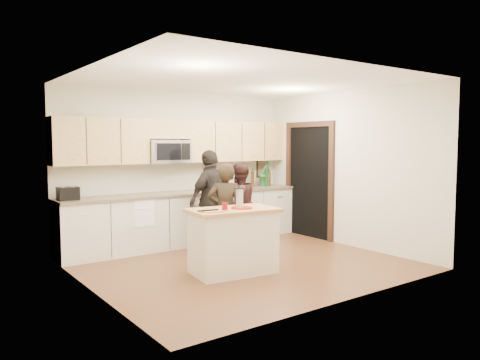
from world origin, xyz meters
TOP-DOWN VIEW (x-y plane):
  - floor at (0.00, 0.00)m, footprint 4.50×4.50m
  - room_shell at (0.00, 0.00)m, footprint 4.52×4.02m
  - back_cabinetry at (0.00, 1.69)m, footprint 4.50×0.66m
  - upper_cabinetry at (0.03, 1.83)m, footprint 4.50×0.33m
  - microwave at (-0.31, 1.80)m, footprint 0.76×0.41m
  - doorway at (2.23, 0.90)m, footprint 0.06×1.25m
  - framed_picture at (1.95, 1.98)m, footprint 0.30×0.03m
  - dish_towel at (-0.95, 1.50)m, footprint 0.34×0.60m
  - island at (-0.40, -0.31)m, footprint 1.28×0.84m
  - red_plate at (-0.29, -0.37)m, footprint 0.30×0.30m
  - box_grater at (-0.30, -0.32)m, footprint 0.09×0.06m
  - drink_glass at (-0.58, -0.37)m, footprint 0.08×0.08m
  - cutting_board at (-0.81, -0.42)m, footprint 0.28×0.21m
  - tongs at (-0.86, -0.39)m, footprint 0.29×0.06m
  - knife at (-0.76, -0.38)m, footprint 0.20×0.05m
  - toaster at (-2.05, 1.67)m, footprint 0.30×0.23m
  - bottle_cluster at (1.79, 1.72)m, footprint 0.40×0.30m
  - orchid at (1.82, 1.72)m, footprint 0.33×0.28m
  - woman_left at (-0.07, 0.37)m, footprint 0.65×0.59m
  - woman_center at (0.71, 1.09)m, footprint 0.75×0.61m
  - woman_right at (0.07, 1.00)m, footprint 1.07×0.68m

SIDE VIEW (x-z plane):
  - floor at x=0.00m, z-range 0.00..0.00m
  - island at x=-0.40m, z-range 0.00..0.90m
  - back_cabinetry at x=0.00m, z-range 0.00..0.94m
  - woman_center at x=0.71m, z-range 0.00..1.46m
  - woman_left at x=-0.07m, z-range 0.00..1.49m
  - dish_towel at x=-0.95m, z-range 0.56..1.04m
  - woman_right at x=0.07m, z-range 0.00..1.69m
  - red_plate at x=-0.29m, z-range 0.90..0.92m
  - cutting_board at x=-0.81m, z-range 0.90..0.92m
  - knife at x=-0.76m, z-range 0.92..0.92m
  - tongs at x=-0.86m, z-range 0.92..0.93m
  - drink_glass at x=-0.58m, z-range 0.90..1.00m
  - toaster at x=-2.05m, z-range 0.94..1.14m
  - box_grater at x=-0.30m, z-range 0.92..1.18m
  - bottle_cluster at x=1.79m, z-range 0.90..1.33m
  - doorway at x=2.23m, z-range 0.06..2.26m
  - orchid at x=1.82m, z-range 0.94..1.48m
  - framed_picture at x=1.95m, z-range 1.09..1.47m
  - microwave at x=-0.31m, z-range 1.45..1.85m
  - room_shell at x=0.00m, z-range 0.38..3.09m
  - upper_cabinetry at x=0.03m, z-range 1.47..2.22m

